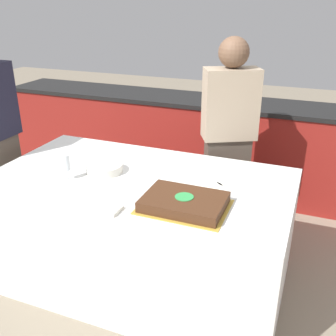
{
  "coord_description": "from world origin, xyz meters",
  "views": [
    {
      "loc": [
        1.0,
        -2.04,
        1.84
      ],
      "look_at": [
        0.2,
        0.0,
        0.88
      ],
      "focal_mm": 42.0,
      "sensor_mm": 36.0,
      "label": 1
    }
  ],
  "objects": [
    {
      "name": "person_cutting_cake",
      "position": [
        0.39,
        0.75,
        0.83
      ],
      "size": [
        0.44,
        0.36,
        1.59
      ],
      "rotation": [
        0.0,
        0.0,
        -2.66
      ],
      "color": "#4C4238",
      "rests_on": "ground_plane"
    },
    {
      "name": "dining_table",
      "position": [
        0.0,
        0.0,
        0.39
      ],
      "size": [
        1.91,
        1.06,
        0.78
      ],
      "color": "silver",
      "rests_on": "ground_plane"
    },
    {
      "name": "plate_stack",
      "position": [
        -0.25,
        0.0,
        0.8
      ],
      "size": [
        0.24,
        0.24,
        0.05
      ],
      "color": "white",
      "rests_on": "dining_table"
    },
    {
      "name": "back_counter",
      "position": [
        0.0,
        1.6,
        0.46
      ],
      "size": [
        4.4,
        0.58,
        0.92
      ],
      "color": "maroon",
      "rests_on": "ground_plane"
    },
    {
      "name": "wine_glass",
      "position": [
        -0.41,
        -0.19,
        0.88
      ],
      "size": [
        0.07,
        0.07,
        0.17
      ],
      "color": "white",
      "rests_on": "dining_table"
    },
    {
      "name": "side_plate_right_edge",
      "position": [
        0.55,
        0.16,
        0.78
      ],
      "size": [
        0.17,
        0.17,
        0.0
      ],
      "color": "white",
      "rests_on": "dining_table"
    },
    {
      "name": "cake",
      "position": [
        0.39,
        -0.25,
        0.81
      ],
      "size": [
        0.48,
        0.36,
        0.07
      ],
      "color": "gold",
      "rests_on": "dining_table"
    },
    {
      "name": "utensil_pile",
      "position": [
        0.03,
        -0.44,
        0.79
      ],
      "size": [
        0.12,
        0.11,
        0.02
      ],
      "color": "white",
      "rests_on": "dining_table"
    },
    {
      "name": "ground_plane",
      "position": [
        0.0,
        0.0,
        0.0
      ],
      "size": [
        14.0,
        14.0,
        0.0
      ],
      "primitive_type": "plane",
      "color": "gray"
    },
    {
      "name": "side_plate_near_cake",
      "position": [
        0.45,
        0.03,
        0.78
      ],
      "size": [
        0.17,
        0.17,
        0.0
      ],
      "color": "white",
      "rests_on": "dining_table"
    }
  ]
}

